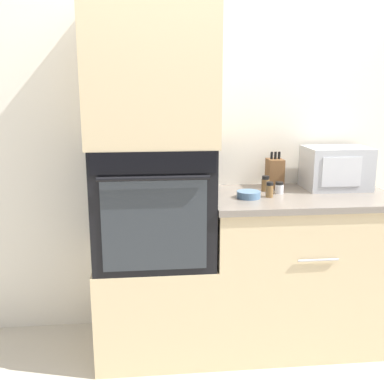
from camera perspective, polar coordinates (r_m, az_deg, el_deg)
ground_plane at (r=2.66m, az=3.34°, el=-21.84°), size 12.00×12.00×0.00m
wall_back at (r=2.82m, az=1.64°, el=7.50°), size 8.00×0.05×2.50m
oven_cabinet_base at (r=2.75m, az=-4.68°, el=-13.69°), size 0.67×0.60×0.58m
wall_oven at (r=2.53m, az=-4.94°, el=-1.23°), size 0.64×0.64×0.65m
oven_cabinet_upper at (r=2.46m, az=-5.27°, el=15.08°), size 0.67×0.60×0.77m
counter_unit at (r=2.82m, az=13.20°, el=-9.41°), size 1.07×0.63×0.92m
microwave at (r=2.87m, az=17.80°, el=2.93°), size 0.38×0.27×0.25m
knife_block at (r=2.82m, az=10.46°, el=2.41°), size 0.09×0.11×0.22m
bowl at (r=2.53m, az=7.20°, el=-0.32°), size 0.13×0.13×0.04m
condiment_jar_near at (r=2.56m, az=9.83°, el=0.28°), size 0.04×0.04×0.09m
condiment_jar_mid at (r=2.66m, az=11.02°, el=0.51°), size 0.05×0.05×0.07m
condiment_jar_far at (r=2.71m, az=9.31°, el=1.05°), size 0.05×0.05×0.09m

